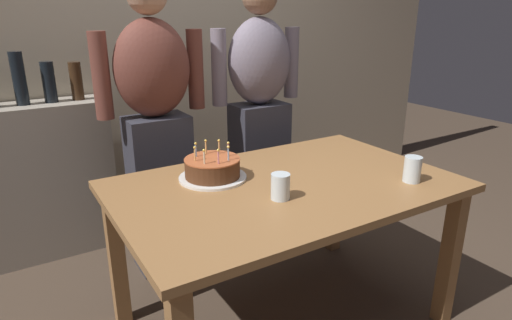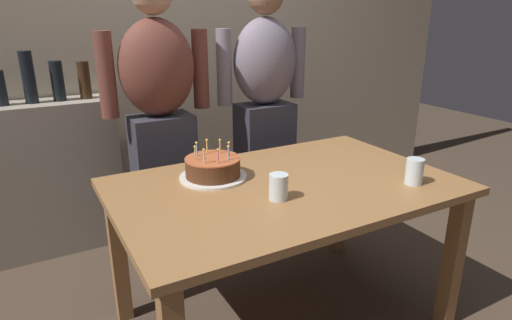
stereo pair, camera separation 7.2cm
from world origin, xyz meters
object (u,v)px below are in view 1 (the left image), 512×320
(water_glass_near, at_px, (280,186))
(person_woman_cardigan, at_px, (259,111))
(birthday_cake, at_px, (213,169))
(person_man_bearded, at_px, (157,125))
(water_glass_far, at_px, (412,169))

(water_glass_near, height_order, person_woman_cardigan, person_woman_cardigan)
(birthday_cake, distance_m, person_man_bearded, 0.60)
(water_glass_far, xyz_separation_m, person_man_bearded, (-0.80, 1.09, 0.08))
(birthday_cake, bearing_deg, person_woman_cardigan, 43.82)
(water_glass_near, distance_m, water_glass_far, 0.63)
(water_glass_far, relative_size, person_woman_cardigan, 0.07)
(water_glass_near, bearing_deg, person_man_bearded, 101.32)
(birthday_cake, height_order, person_woman_cardigan, person_woman_cardigan)
(birthday_cake, relative_size, person_woman_cardigan, 0.19)
(birthday_cake, distance_m, water_glass_far, 0.90)
(birthday_cake, xyz_separation_m, water_glass_near, (0.14, -0.35, 0.01))
(person_woman_cardigan, bearing_deg, water_glass_far, 96.81)
(water_glass_near, bearing_deg, water_glass_far, -13.71)
(water_glass_near, xyz_separation_m, person_man_bearded, (-0.19, 0.94, 0.08))
(water_glass_near, height_order, water_glass_far, water_glass_far)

